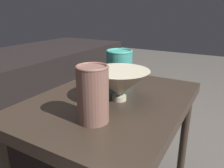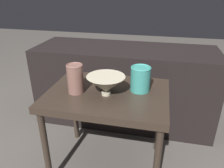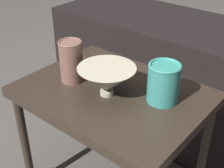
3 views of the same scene
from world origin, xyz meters
TOP-DOWN VIEW (x-y plane):
  - ground_plane at (0.00, 0.00)m, footprint 8.00×8.00m
  - table at (0.00, 0.00)m, footprint 0.69×0.52m
  - couch_backdrop at (0.00, 0.59)m, footprint 1.45×0.50m
  - bowl at (-0.00, -0.03)m, footprint 0.21×0.21m
  - vase_textured_left at (-0.17, -0.04)m, footprint 0.09×0.09m
  - vase_colorful_right at (0.18, 0.06)m, footprint 0.11×0.11m

SIDE VIEW (x-z plane):
  - ground_plane at x=0.00m, z-range 0.00..0.00m
  - couch_backdrop at x=0.00m, z-range 0.00..0.65m
  - table at x=0.00m, z-range 0.21..0.76m
  - bowl at x=0.00m, z-range 0.56..0.67m
  - vase_colorful_right at x=0.18m, z-range 0.55..0.70m
  - vase_textured_left at x=-0.17m, z-range 0.55..0.72m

